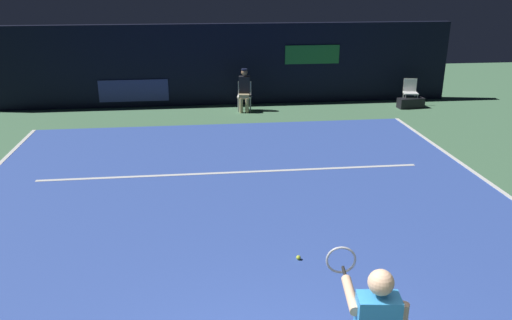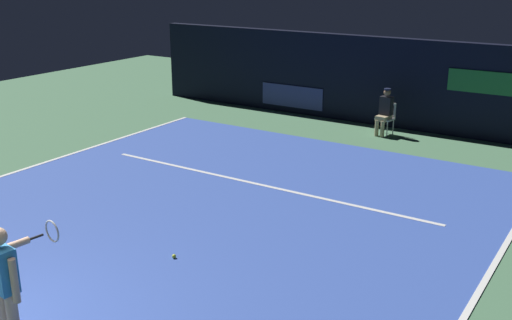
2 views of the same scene
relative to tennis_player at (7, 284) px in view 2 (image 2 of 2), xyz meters
The scene contains 9 objects.
ground_plane 4.82m from the tennis_player, 99.17° to the left, with size 31.15×31.15×0.00m, color #4C7A56.
court_surface 4.82m from the tennis_player, 99.17° to the left, with size 10.48×11.94×0.01m, color #3856B2.
line_sideline_left 6.51m from the tennis_player, 46.36° to the left, with size 0.10×11.94×0.01m, color white.
line_sideline_right 7.61m from the tennis_player, 141.92° to the left, with size 0.10×11.94×0.01m, color white.
line_service 6.86m from the tennis_player, 96.36° to the left, with size 8.18×0.10×0.01m, color white.
back_wall 13.18m from the tennis_player, 93.28° to the left, with size 15.48×0.33×2.60m.
tennis_player is the anchor object (origin of this frame).
line_judge_on_chair 12.12m from the tennis_player, 89.89° to the left, with size 0.49×0.57×1.32m.
tennis_ball 3.19m from the tennis_player, 90.71° to the left, with size 0.07×0.07×0.07m, color #CCE033.
Camera 2 is at (6.71, -3.48, 4.62)m, focal length 42.70 mm.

